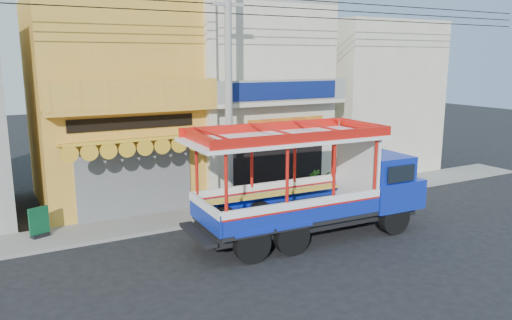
{
  "coord_description": "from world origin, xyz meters",
  "views": [
    {
      "loc": [
        -8.63,
        -12.61,
        5.81
      ],
      "look_at": [
        -0.34,
        2.5,
        2.28
      ],
      "focal_mm": 35.0,
      "sensor_mm": 36.0,
      "label": 1
    }
  ],
  "objects": [
    {
      "name": "ground",
      "position": [
        0.0,
        0.0,
        0.0
      ],
      "size": [
        90.0,
        90.0,
        0.0
      ],
      "primitive_type": "plane",
      "color": "black",
      "rests_on": "ground"
    },
    {
      "name": "sidewalk",
      "position": [
        0.0,
        4.0,
        0.06
      ],
      "size": [
        30.0,
        2.0,
        0.12
      ],
      "primitive_type": "cube",
      "color": "slate",
      "rests_on": "ground"
    },
    {
      "name": "shophouse_left",
      "position": [
        -4.0,
        7.96,
        4.11
      ],
      "size": [
        6.0,
        7.5,
        8.24
      ],
      "color": "gold",
      "rests_on": "ground"
    },
    {
      "name": "shophouse_right",
      "position": [
        2.0,
        7.96,
        4.11
      ],
      "size": [
        6.0,
        6.75,
        8.24
      ],
      "color": "beige",
      "rests_on": "ground"
    },
    {
      "name": "party_pilaster",
      "position": [
        -1.0,
        4.85,
        4.0
      ],
      "size": [
        0.35,
        0.3,
        8.0
      ],
      "primitive_type": "cube",
      "color": "beige",
      "rests_on": "ground"
    },
    {
      "name": "filler_building_right",
      "position": [
        9.0,
        8.0,
        3.8
      ],
      "size": [
        6.0,
        6.0,
        7.6
      ],
      "primitive_type": "cube",
      "color": "beige",
      "rests_on": "ground"
    },
    {
      "name": "utility_pole",
      "position": [
        -0.85,
        3.3,
        5.03
      ],
      "size": [
        28.0,
        0.26,
        9.0
      ],
      "color": "gray",
      "rests_on": "ground"
    },
    {
      "name": "songthaew_truck",
      "position": [
        1.03,
        0.28,
        1.8
      ],
      "size": [
        8.06,
        2.92,
        3.72
      ],
      "color": "black",
      "rests_on": "ground"
    },
    {
      "name": "green_sign",
      "position": [
        -7.39,
        4.23,
        0.54
      ],
      "size": [
        0.63,
        0.47,
        1.0
      ],
      "color": "black",
      "rests_on": "sidewalk"
    },
    {
      "name": "potted_plant_a",
      "position": [
        3.51,
        3.94,
        0.61
      ],
      "size": [
        1.16,
        1.15,
        0.98
      ],
      "primitive_type": "imported",
      "rotation": [
        0.0,
        0.0,
        0.7
      ],
      "color": "#29631C",
      "rests_on": "sidewalk"
    },
    {
      "name": "potted_plant_c",
      "position": [
        3.42,
        4.23,
        0.65
      ],
      "size": [
        0.6,
        0.6,
        1.05
      ],
      "primitive_type": "imported",
      "rotation": [
        0.0,
        0.0,
        4.69
      ],
      "color": "#29631C",
      "rests_on": "sidewalk"
    }
  ]
}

